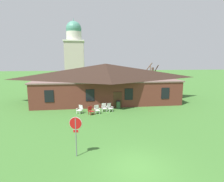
# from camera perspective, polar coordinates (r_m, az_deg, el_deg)

# --- Properties ---
(ground_plane) EXTENTS (200.00, 200.00, 0.00)m
(ground_plane) POSITION_cam_1_polar(r_m,az_deg,el_deg) (11.34, 8.22, -22.94)
(ground_plane) COLOR #3D702D
(brick_building) EXTENTS (20.72, 10.40, 5.60)m
(brick_building) POSITION_cam_1_polar(r_m,az_deg,el_deg) (27.73, -2.01, 2.99)
(brick_building) COLOR brown
(brick_building) RESTS_ON ground
(dome_tower) EXTENTS (5.18, 5.18, 16.80)m
(dome_tower) POSITION_cam_1_polar(r_m,az_deg,el_deg) (48.74, -11.78, 11.27)
(dome_tower) COLOR #BCB29E
(dome_tower) RESTS_ON ground
(stop_sign) EXTENTS (0.79, 0.21, 2.63)m
(stop_sign) POSITION_cam_1_polar(r_m,az_deg,el_deg) (11.73, -11.43, -11.65)
(stop_sign) COLOR slate
(stop_sign) RESTS_ON ground
(lawn_chair_by_porch) EXTENTS (0.85, 0.87, 0.96)m
(lawn_chair_by_porch) POSITION_cam_1_polar(r_m,az_deg,el_deg) (21.32, -10.09, -5.66)
(lawn_chair_by_porch) COLOR white
(lawn_chair_by_porch) RESTS_ON ground
(lawn_chair_near_door) EXTENTS (0.83, 0.86, 0.96)m
(lawn_chair_near_door) POSITION_cam_1_polar(r_m,az_deg,el_deg) (20.67, -6.76, -6.07)
(lawn_chair_near_door) COLOR maroon
(lawn_chair_near_door) RESTS_ON ground
(lawn_chair_left_end) EXTENTS (0.73, 0.78, 0.96)m
(lawn_chair_left_end) POSITION_cam_1_polar(r_m,az_deg,el_deg) (21.03, -4.83, -5.75)
(lawn_chair_left_end) COLOR silver
(lawn_chair_left_end) RESTS_ON ground
(lawn_chair_middle) EXTENTS (0.65, 0.68, 0.96)m
(lawn_chair_middle) POSITION_cam_1_polar(r_m,az_deg,el_deg) (21.85, -2.56, -5.14)
(lawn_chair_middle) COLOR silver
(lawn_chair_middle) RESTS_ON ground
(lawn_chair_right_end) EXTENTS (0.80, 0.84, 0.96)m
(lawn_chair_right_end) POSITION_cam_1_polar(r_m,az_deg,el_deg) (21.76, -0.77, -5.19)
(lawn_chair_right_end) COLOR silver
(lawn_chair_right_end) RESTS_ON ground
(bare_tree_beside_building) EXTENTS (1.99, 1.91, 5.72)m
(bare_tree_beside_building) POSITION_cam_1_polar(r_m,az_deg,el_deg) (30.39, 12.65, 3.49)
(bare_tree_beside_building) COLOR brown
(bare_tree_beside_building) RESTS_ON ground
(trash_bin) EXTENTS (0.56, 0.56, 0.98)m
(trash_bin) POSITION_cam_1_polar(r_m,az_deg,el_deg) (23.12, 1.99, -4.31)
(trash_bin) COLOR #335638
(trash_bin) RESTS_ON ground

